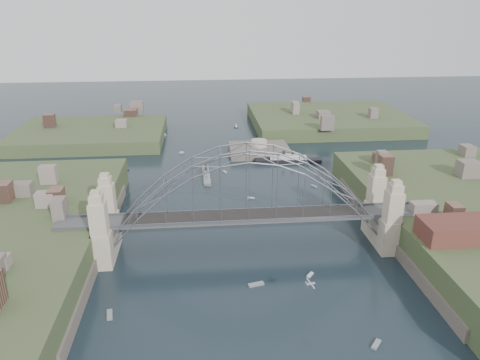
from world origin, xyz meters
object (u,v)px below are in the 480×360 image
at_px(bridge, 248,200).
at_px(naval_cruiser_near, 206,175).
at_px(fort_island, 259,155).
at_px(wharf_shed, 470,229).
at_px(naval_cruiser_far, 156,138).
at_px(ocean_liner, 288,160).

height_order(bridge, naval_cruiser_near, bridge).
height_order(fort_island, naval_cruiser_near, fort_island).
bearing_deg(fort_island, bridge, -99.73).
bearing_deg(wharf_shed, naval_cruiser_near, 130.42).
relative_size(fort_island, naval_cruiser_far, 1.67).
bearing_deg(bridge, fort_island, 80.27).
height_order(wharf_shed, naval_cruiser_near, wharf_shed).
distance_m(fort_island, naval_cruiser_far, 46.33).
height_order(wharf_shed, ocean_liner, wharf_shed).
distance_m(fort_island, wharf_shed, 90.48).
relative_size(bridge, fort_island, 3.82).
relative_size(wharf_shed, naval_cruiser_near, 1.21).
height_order(naval_cruiser_near, naval_cruiser_far, naval_cruiser_near).
bearing_deg(naval_cruiser_far, wharf_shed, -56.01).
bearing_deg(wharf_shed, naval_cruiser_far, 123.99).
bearing_deg(naval_cruiser_near, bridge, -80.04).
bearing_deg(wharf_shed, fort_island, 110.85).
xyz_separation_m(fort_island, naval_cruiser_far, (-40.18, 23.04, 1.07)).
height_order(bridge, wharf_shed, bridge).
xyz_separation_m(wharf_shed, naval_cruiser_near, (-52.33, 61.44, -9.23)).
distance_m(naval_cruiser_near, ocean_liner, 31.73).
relative_size(wharf_shed, ocean_liner, 0.85).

